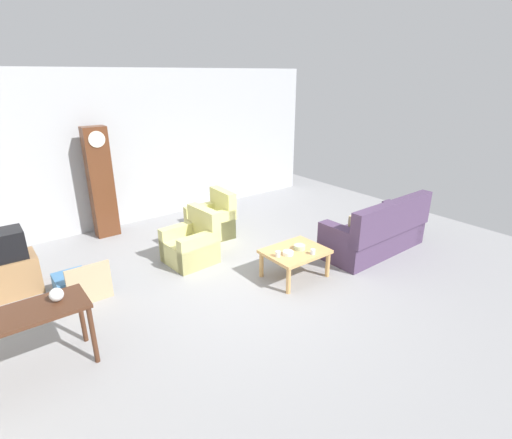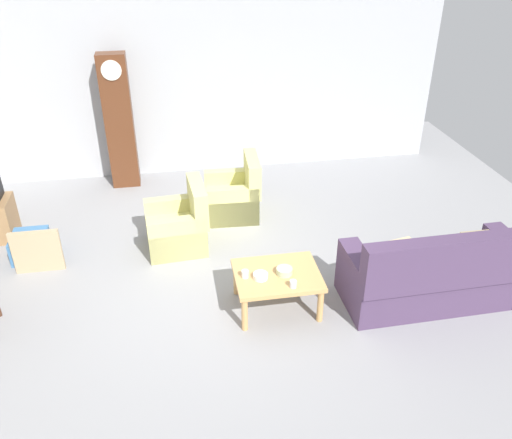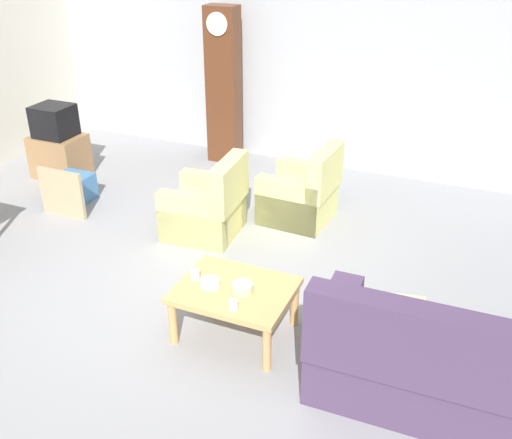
{
  "view_description": "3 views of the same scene",
  "coord_description": "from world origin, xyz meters",
  "views": [
    {
      "loc": [
        -3.29,
        -4.48,
        3.1
      ],
      "look_at": [
        0.26,
        0.15,
        0.88
      ],
      "focal_mm": 27.18,
      "sensor_mm": 36.0,
      "label": 1
    },
    {
      "loc": [
        -0.47,
        -5.14,
        3.95
      ],
      "look_at": [
        0.47,
        0.26,
        0.78
      ],
      "focal_mm": 36.93,
      "sensor_mm": 36.0,
      "label": 2
    },
    {
      "loc": [
        2.34,
        -4.1,
        3.24
      ],
      "look_at": [
        0.55,
        0.1,
        0.84
      ],
      "focal_mm": 40.98,
      "sensor_mm": 36.0,
      "label": 3
    }
  ],
  "objects": [
    {
      "name": "bowl_white_stacked",
      "position": [
        0.39,
        -0.5,
        0.5
      ],
      "size": [
        0.17,
        0.17,
        0.06
      ],
      "primitive_type": "cylinder",
      "color": "white",
      "rests_on": "coffee_table_wood"
    },
    {
      "name": "ground_plane",
      "position": [
        0.0,
        0.0,
        0.0
      ],
      "size": [
        10.4,
        10.4,
        0.0
      ],
      "primitive_type": "plane",
      "color": "gray"
    },
    {
      "name": "cup_blue_rimmed",
      "position": [
        0.71,
        -0.72,
        0.51
      ],
      "size": [
        0.07,
        0.07,
        0.08
      ],
      "primitive_type": "cylinder",
      "color": "silver",
      "rests_on": "coffee_table_wood"
    },
    {
      "name": "garage_door_wall",
      "position": [
        0.0,
        3.6,
        1.6
      ],
      "size": [
        8.4,
        0.16,
        3.2
      ],
      "primitive_type": "cube",
      "color": "#ADAFB5",
      "rests_on": "ground_plane"
    },
    {
      "name": "coffee_table_wood",
      "position": [
        0.59,
        -0.45,
        0.4
      ],
      "size": [
        0.96,
        0.76,
        0.47
      ],
      "color": "tan",
      "rests_on": "ground_plane"
    },
    {
      "name": "bowl_shallow_green",
      "position": [
        0.67,
        -0.47,
        0.5
      ],
      "size": [
        0.18,
        0.18,
        0.07
      ],
      "primitive_type": "cylinder",
      "color": "#B2C69E",
      "rests_on": "coffee_table_wood"
    },
    {
      "name": "armchair_olive_far",
      "position": [
        0.41,
        1.79,
        0.31
      ],
      "size": [
        0.83,
        0.8,
        0.92
      ],
      "color": "#DAD77E",
      "rests_on": "ground_plane"
    },
    {
      "name": "couch_floral",
      "position": [
        2.43,
        -0.65,
        0.35
      ],
      "size": [
        2.11,
        0.92,
        1.04
      ],
      "color": "#4C3856",
      "rests_on": "ground_plane"
    },
    {
      "name": "storage_box_blue",
      "position": [
        -2.41,
        1.12,
        0.17
      ],
      "size": [
        0.44,
        0.48,
        0.33
      ],
      "primitive_type": "cube",
      "color": "teal",
      "rests_on": "ground_plane"
    },
    {
      "name": "grandfather_clock",
      "position": [
        -1.24,
        3.15,
        1.09
      ],
      "size": [
        0.44,
        0.3,
        2.17
      ],
      "color": "#562D19",
      "rests_on": "ground_plane"
    },
    {
      "name": "cup_white_porcelain",
      "position": [
        0.22,
        -0.46,
        0.51
      ],
      "size": [
        0.08,
        0.08,
        0.09
      ],
      "primitive_type": "cylinder",
      "color": "white",
      "rests_on": "coffee_table_wood"
    },
    {
      "name": "framed_picture_leaning",
      "position": [
        -2.24,
        0.76,
        0.29
      ],
      "size": [
        0.6,
        0.05,
        0.59
      ],
      "primitive_type": "cube",
      "color": "tan",
      "rests_on": "ground_plane"
    },
    {
      "name": "armchair_olive_near",
      "position": [
        -0.45,
        1.04,
        0.31
      ],
      "size": [
        0.84,
        0.81,
        0.92
      ],
      "color": "#CCC67A",
      "rests_on": "ground_plane"
    }
  ]
}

